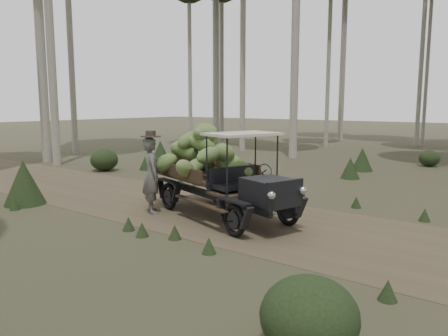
% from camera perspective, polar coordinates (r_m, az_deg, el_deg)
% --- Properties ---
extents(ground, '(120.00, 120.00, 0.00)m').
position_cam_1_polar(ground, '(10.16, 3.64, -6.84)').
color(ground, '#473D2B').
rests_on(ground, ground).
extents(dirt_track, '(70.00, 4.00, 0.01)m').
position_cam_1_polar(dirt_track, '(10.16, 3.64, -6.82)').
color(dirt_track, brown).
rests_on(dirt_track, ground).
extents(banana_truck, '(4.66, 2.77, 2.28)m').
position_cam_1_polar(banana_truck, '(10.65, -1.70, 1.15)').
color(banana_truck, black).
rests_on(banana_truck, ground).
extents(farmer, '(0.81, 0.74, 2.03)m').
position_cam_1_polar(farmer, '(10.80, -9.43, -0.83)').
color(farmer, '#54514C').
rests_on(farmer, ground).
extents(undergrowth, '(22.20, 24.91, 1.37)m').
position_cam_1_polar(undergrowth, '(8.82, -15.29, -5.90)').
color(undergrowth, '#233319').
rests_on(undergrowth, ground).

